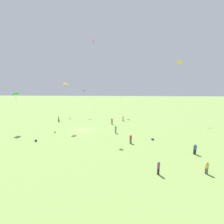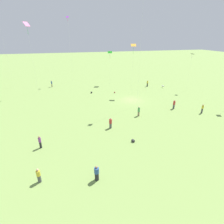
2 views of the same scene
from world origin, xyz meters
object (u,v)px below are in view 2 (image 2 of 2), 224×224
(person_4, at_px, (139,111))
(person_6, at_px, (147,83))
(kite_5, at_px, (192,56))
(person_7, at_px, (97,173))
(dog_0, at_px, (163,86))
(person_0, at_px, (39,176))
(person_8, at_px, (40,142))
(kite_7, at_px, (68,23))
(person_5, at_px, (111,123))
(picnic_bag_0, at_px, (91,92))
(kite_1, at_px, (110,53))
(kite_2, at_px, (133,47))
(kite_9, at_px, (27,27))
(person_2, at_px, (202,109))
(kite_8, at_px, (0,25))
(kite_3, at_px, (143,1))
(person_1, at_px, (174,104))
(picnic_bag_1, at_px, (133,141))
(picnic_bag_2, at_px, (115,92))
(person_3, at_px, (52,84))

(person_4, xyz_separation_m, person_6, (17.27, -9.95, -0.03))
(person_6, relative_size, kite_5, 0.19)
(person_7, bearing_deg, dog_0, 129.87)
(person_0, bearing_deg, person_8, -107.08)
(person_0, bearing_deg, kite_7, -119.65)
(person_5, xyz_separation_m, picnic_bag_0, (18.21, 0.07, -0.65))
(person_4, distance_m, dog_0, 20.30)
(picnic_bag_0, bearing_deg, person_4, -158.70)
(person_7, distance_m, kite_1, 38.22)
(kite_1, xyz_separation_m, kite_2, (-10.94, -2.49, 2.17))
(person_6, distance_m, kite_2, 12.92)
(person_7, xyz_separation_m, dog_0, (27.86, -23.34, -0.40))
(person_7, distance_m, kite_2, 29.88)
(kite_2, relative_size, kite_9, 0.72)
(person_2, relative_size, person_6, 0.99)
(person_0, relative_size, kite_8, 0.09)
(person_8, xyz_separation_m, kite_3, (10.61, -17.46, 17.18))
(person_1, xyz_separation_m, picnic_bag_0, (13.97, 13.77, -0.70))
(person_8, bearing_deg, kite_9, -52.55)
(kite_1, relative_size, kite_5, 1.00)
(person_8, height_order, picnic_bag_1, person_8)
(person_5, distance_m, kite_2, 20.31)
(person_0, bearing_deg, kite_5, -167.00)
(dog_0, height_order, picnic_bag_1, dog_0)
(picnic_bag_0, bearing_deg, picnic_bag_1, -174.95)
(kite_3, distance_m, picnic_bag_2, 20.16)
(person_8, height_order, kite_9, kite_9)
(person_6, height_order, picnic_bag_1, person_6)
(person_8, distance_m, picnic_bag_1, 11.88)
(person_7, xyz_separation_m, person_8, (7.09, 5.84, 0.05))
(person_6, bearing_deg, person_8, 102.08)
(kite_7, bearing_deg, picnic_bag_1, -22.38)
(kite_3, bearing_deg, person_8, 79.45)
(person_2, height_order, picnic_bag_2, person_2)
(person_4, distance_m, person_8, 16.65)
(kite_3, bearing_deg, kite_8, 10.56)
(person_6, xyz_separation_m, dog_0, (-2.14, -3.58, -0.45))
(person_1, bearing_deg, person_0, -71.54)
(person_1, relative_size, person_5, 1.05)
(person_1, xyz_separation_m, dog_0, (13.85, -5.70, -0.47))
(person_5, distance_m, kite_7, 34.30)
(person_3, height_order, picnic_bag_2, person_3)
(person_3, relative_size, person_8, 1.06)
(person_8, bearing_deg, person_1, -132.78)
(person_3, distance_m, kite_7, 16.59)
(person_1, relative_size, dog_0, 2.44)
(dog_0, distance_m, picnic_bag_0, 19.47)
(person_2, height_order, person_5, person_2)
(kite_1, distance_m, dog_0, 17.09)
(kite_7, bearing_deg, kite_1, 35.24)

